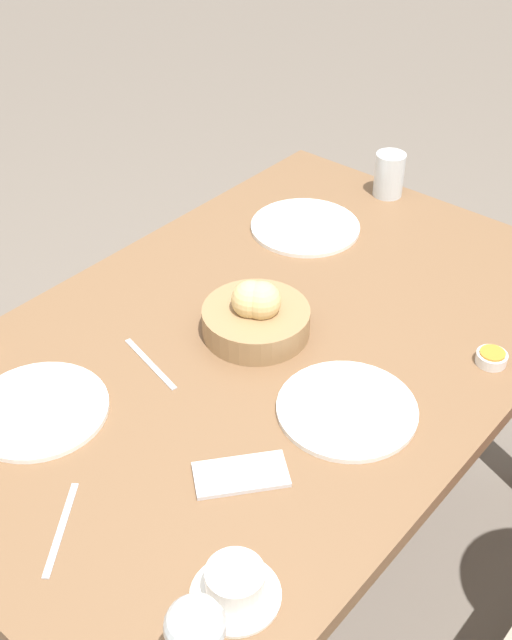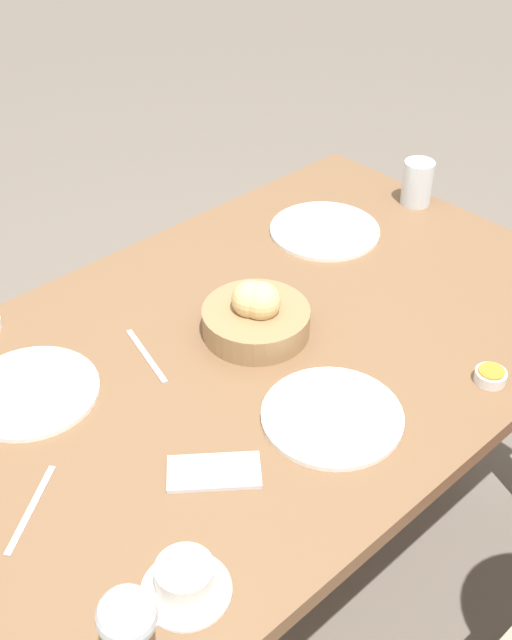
% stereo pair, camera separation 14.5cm
% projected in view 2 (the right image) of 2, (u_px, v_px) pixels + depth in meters
% --- Properties ---
extents(ground_plane, '(10.00, 10.00, 0.00)m').
position_uv_depth(ground_plane, '(262.00, 564.00, 2.00)').
color(ground_plane, '#6B6056').
extents(dining_table, '(1.41, 0.91, 0.72)m').
position_uv_depth(dining_table, '(263.00, 374.00, 1.61)').
color(dining_table, brown).
rests_on(dining_table, ground_plane).
extents(bread_basket, '(0.21, 0.21, 0.12)m').
position_uv_depth(bread_basket, '(256.00, 316.00, 1.55)').
color(bread_basket, '#99754C').
rests_on(bread_basket, dining_table).
extents(plate_near_left, '(0.26, 0.26, 0.01)m').
position_uv_depth(plate_near_left, '(325.00, 230.00, 1.87)').
color(plate_near_left, white).
rests_on(plate_near_left, dining_table).
extents(plate_near_right, '(0.24, 0.24, 0.01)m').
position_uv_depth(plate_near_right, '(31.00, 392.00, 1.43)').
color(plate_near_right, white).
rests_on(plate_near_right, dining_table).
extents(plate_far_center, '(0.25, 0.25, 0.01)m').
position_uv_depth(plate_far_center, '(332.00, 416.00, 1.38)').
color(plate_far_center, white).
rests_on(plate_far_center, dining_table).
extents(water_tumbler, '(0.07, 0.07, 0.11)m').
position_uv_depth(water_tumbler, '(417.00, 183.00, 1.95)').
color(water_tumbler, silver).
rests_on(water_tumbler, dining_table).
extents(wine_glass, '(0.08, 0.08, 0.16)m').
position_uv_depth(wine_glass, '(127.00, 619.00, 0.96)').
color(wine_glass, silver).
rests_on(wine_glass, dining_table).
extents(coffee_cup, '(0.13, 0.13, 0.06)m').
position_uv_depth(coffee_cup, '(185.00, 581.00, 1.10)').
color(coffee_cup, white).
rests_on(coffee_cup, dining_table).
extents(jam_bowl_honey, '(0.06, 0.06, 0.03)m').
position_uv_depth(jam_bowl_honey, '(491.00, 376.00, 1.45)').
color(jam_bowl_honey, white).
rests_on(jam_bowl_honey, dining_table).
extents(fork_silver, '(0.05, 0.17, 0.00)m').
position_uv_depth(fork_silver, '(146.00, 355.00, 1.52)').
color(fork_silver, '#B7B7BC').
rests_on(fork_silver, dining_table).
extents(knife_silver, '(0.15, 0.11, 0.00)m').
position_uv_depth(knife_silver, '(31.00, 509.00, 1.23)').
color(knife_silver, '#B7B7BC').
rests_on(knife_silver, dining_table).
extents(cell_phone, '(0.16, 0.15, 0.01)m').
position_uv_depth(cell_phone, '(214.00, 472.00, 1.28)').
color(cell_phone, silver).
rests_on(cell_phone, dining_table).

